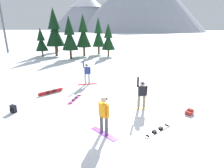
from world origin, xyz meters
The scene contains 18 objects.
ground_plane centered at (0.00, 0.00, 0.00)m, with size 800.00×800.00×0.00m, color white.
snowboarder_foreground centered at (0.72, -0.87, 0.95)m, with size 1.42×0.98×1.79m.
snowboarder_midground centered at (2.11, 2.19, 0.92)m, with size 1.52×0.78×1.97m.
snowboarder_background centered at (-2.77, 5.84, 0.97)m, with size 1.56×0.96×2.05m.
loose_snowboard_near_right centered at (-4.52, 3.11, 0.14)m, with size 1.15×1.66×0.27m.
loose_snowboard_near_left centered at (-2.33, 2.51, 0.02)m, with size 0.31×1.81×0.09m.
loose_snowboard_far_spare centered at (3.07, -0.02, 0.02)m, with size 1.33×1.59×0.09m.
backpack_black centered at (-4.86, -0.09, 0.21)m, with size 0.35×0.30×0.47m.
backpack_red centered at (4.77, 2.14, 0.13)m, with size 0.52×0.56×0.29m.
pine_tree_short centered at (-16.48, 24.21, 3.58)m, with size 2.20×2.20×6.57m.
pine_tree_slender centered at (-10.12, 17.45, 3.45)m, with size 2.40×2.40×6.34m.
pine_tree_tall centered at (-13.91, 19.63, 4.23)m, with size 3.05×3.05×7.77m.
pine_tree_leaning centered at (-7.42, 23.10, 3.51)m, with size 2.16×2.16×6.45m.
pine_tree_twin centered at (-9.36, 20.95, 3.74)m, with size 2.52×2.52×6.86m.
pine_tree_broad centered at (-5.06, 21.06, 2.91)m, with size 2.21×2.21×5.33m.
pine_tree_young centered at (-15.57, 18.10, 2.53)m, with size 1.97×1.97×4.65m.
ski_lift_tower centered at (-25.39, 21.04, 6.88)m, with size 3.29×0.36×12.29m.
peak_north_spur centered at (-93.92, 235.76, 26.21)m, with size 104.52×104.52×50.16m.
Camera 1 is at (2.76, -7.47, 4.57)m, focal length 28.19 mm.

